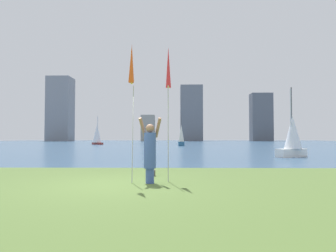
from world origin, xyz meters
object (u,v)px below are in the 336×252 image
kite_flag_right (168,70)px  sailboat_5 (181,137)px  sailboat_4 (97,134)px  sailboat_1 (292,149)px  person (150,151)px  sailboat_2 (292,137)px  kite_flag_left (132,67)px  bag (152,173)px

kite_flag_right → sailboat_5: bearing=88.0°
sailboat_4 → sailboat_1: bearing=-50.9°
person → sailboat_2: size_ratio=0.41×
kite_flag_left → sailboat_2: size_ratio=0.88×
person → sailboat_5: 37.42m
bag → kite_flag_right: bearing=-63.4°
sailboat_4 → sailboat_5: size_ratio=0.97×
person → sailboat_1: size_ratio=0.34×
kite_flag_left → sailboat_1: bearing=57.4°
kite_flag_left → sailboat_1: size_ratio=0.72×
sailboat_2 → sailboat_5: 26.47m
kite_flag_left → sailboat_4: 48.18m
sailboat_4 → sailboat_5: (14.92, -8.98, -0.40)m
sailboat_5 → sailboat_2: bearing=-75.2°
kite_flag_right → bag: (-0.57, 1.15, -3.24)m
sailboat_4 → sailboat_5: sailboat_5 is taller
sailboat_2 → kite_flag_left: bearing=-127.3°
kite_flag_right → sailboat_1: 19.72m
sailboat_5 → sailboat_1: bearing=-66.5°
kite_flag_right → sailboat_2: (8.02, 11.28, -2.01)m
kite_flag_left → sailboat_2: sailboat_2 is taller
sailboat_2 → sailboat_1: bearing=69.5°
kite_flag_left → sailboat_5: bearing=86.5°
sailboat_5 → sailboat_4: bearing=149.0°
sailboat_2 → sailboat_4: size_ratio=0.88×
person → bag: size_ratio=8.42×
bag → sailboat_5: (1.85, 35.73, 1.31)m
kite_flag_left → sailboat_2: 15.08m
sailboat_2 → sailboat_4: (-21.67, 34.58, 0.48)m
kite_flag_right → sailboat_5: size_ratio=0.77×
kite_flag_left → bag: (0.46, 1.77, -3.21)m
sailboat_2 → sailboat_4: 40.81m
sailboat_1 → kite_flag_left: bearing=-122.6°
sailboat_2 → sailboat_4: bearing=122.1°
bag → sailboat_4: size_ratio=0.04×
person → sailboat_4: bearing=99.5°
kite_flag_right → kite_flag_left: bearing=-149.0°
person → sailboat_4: 48.19m
kite_flag_right → bag: bearing=116.6°
person → sailboat_4: (-13.13, 46.35, 0.89)m
bag → person: bearing=-88.0°
person → kite_flag_right: size_ratio=0.46×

